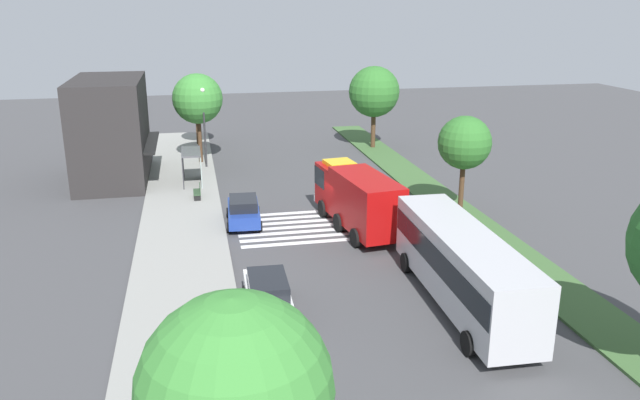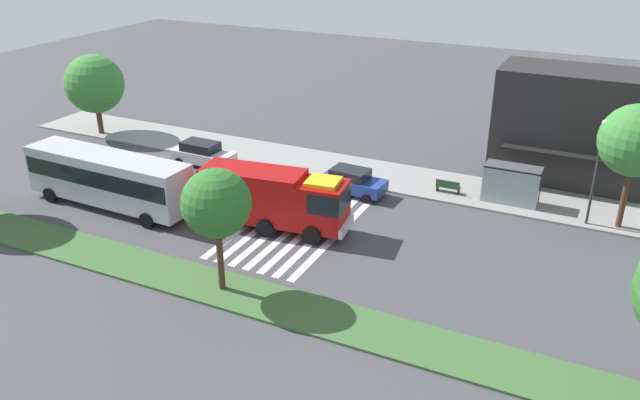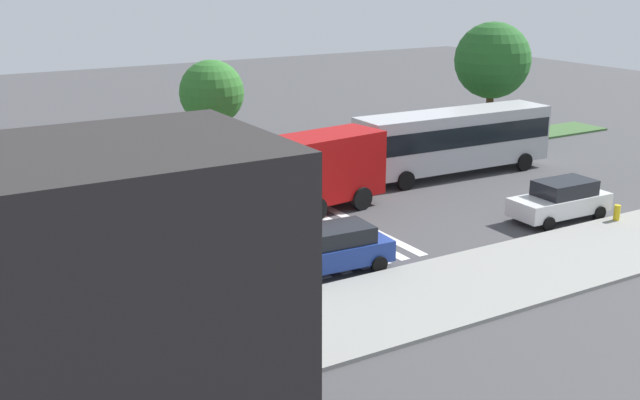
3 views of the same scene
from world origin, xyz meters
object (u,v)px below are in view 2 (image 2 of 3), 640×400
(bus_stop_shelter, at_px, (512,178))
(street_lamp, at_px, (597,164))
(bench_near_shelter, at_px, (448,186))
(parked_car_mid, at_px, (352,181))
(sidewalk_tree_center, at_px, (636,141))
(parked_car_west, at_px, (203,154))
(fire_truck, at_px, (278,197))
(sidewalk_tree_far_west, at_px, (94,84))
(fire_hydrant, at_px, (197,149))
(median_tree_west, at_px, (216,204))
(transit_bus, at_px, (108,177))

(bus_stop_shelter, xyz_separation_m, street_lamp, (4.78, -0.87, 2.07))
(bus_stop_shelter, bearing_deg, bench_near_shelter, 179.99)
(parked_car_mid, bearing_deg, sidewalk_tree_center, 10.86)
(parked_car_west, relative_size, bench_near_shelter, 3.02)
(fire_truck, xyz_separation_m, bench_near_shelter, (7.73, 9.30, -1.43))
(sidewalk_tree_far_west, relative_size, fire_hydrant, 9.44)
(bench_near_shelter, bearing_deg, parked_car_west, -171.50)
(median_tree_west, bearing_deg, street_lamp, 44.90)
(transit_bus, bearing_deg, parked_car_mid, -144.79)
(fire_truck, xyz_separation_m, transit_bus, (-11.10, -1.98, 0.07))
(fire_truck, distance_m, fire_hydrant, 14.57)
(sidewalk_tree_center, height_order, fire_hydrant, sidewalk_tree_center)
(transit_bus, relative_size, sidewalk_tree_center, 1.56)
(bench_near_shelter, bearing_deg, parked_car_mid, -155.35)
(parked_car_west, relative_size, street_lamp, 0.74)
(parked_car_west, bearing_deg, median_tree_west, -50.03)
(transit_bus, height_order, sidewalk_tree_center, sidewalk_tree_center)
(bench_near_shelter, relative_size, sidewalk_tree_far_west, 0.24)
(street_lamp, xyz_separation_m, sidewalk_tree_center, (1.76, 0.40, 1.57))
(bus_stop_shelter, xyz_separation_m, fire_hydrant, (-23.59, -0.97, -1.40))
(bus_stop_shelter, height_order, sidewalk_tree_center, sidewalk_tree_center)
(bench_near_shelter, bearing_deg, street_lamp, -5.64)
(fire_truck, xyz_separation_m, sidewalk_tree_center, (18.27, 8.83, 3.49))
(fire_truck, distance_m, parked_car_mid, 7.00)
(parked_car_west, distance_m, street_lamp, 26.85)
(parked_car_mid, height_order, sidewalk_tree_far_west, sidewalk_tree_far_west)
(bus_stop_shelter, relative_size, median_tree_west, 0.55)
(parked_car_west, height_order, parked_car_mid, parked_car_west)
(transit_bus, distance_m, median_tree_west, 13.29)
(fire_truck, height_order, street_lamp, street_lamp)
(transit_bus, height_order, bench_near_shelter, transit_bus)
(parked_car_mid, distance_m, fire_hydrant, 13.89)
(transit_bus, height_order, sidewalk_tree_far_west, sidewalk_tree_far_west)
(sidewalk_tree_far_west, bearing_deg, parked_car_west, -10.38)
(parked_car_mid, relative_size, median_tree_west, 0.70)
(parked_car_mid, height_order, bench_near_shelter, parked_car_mid)
(bus_stop_shelter, bearing_deg, parked_car_mid, -164.81)
(parked_car_mid, relative_size, sidewalk_tree_far_west, 0.67)
(bench_near_shelter, bearing_deg, bus_stop_shelter, -0.01)
(fire_truck, xyz_separation_m, bus_stop_shelter, (11.73, 9.30, -0.14))
(bench_near_shelter, height_order, sidewalk_tree_center, sidewalk_tree_center)
(fire_hydrant, bearing_deg, sidewalk_tree_far_west, 177.21)
(parked_car_west, relative_size, transit_bus, 0.41)
(sidewalk_tree_far_west, height_order, sidewalk_tree_center, sidewalk_tree_center)
(parked_car_west, bearing_deg, transit_bus, -94.90)
(fire_truck, bearing_deg, fire_hydrant, 137.54)
(fire_truck, height_order, transit_bus, fire_truck)
(parked_car_mid, xyz_separation_m, bus_stop_shelter, (9.80, 2.66, 0.99))
(bench_near_shelter, distance_m, median_tree_west, 18.37)
(bus_stop_shelter, relative_size, sidewalk_tree_far_west, 0.53)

